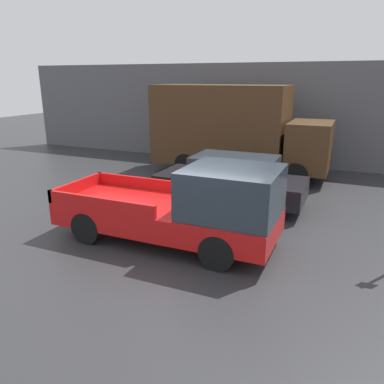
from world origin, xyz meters
TOP-DOWN VIEW (x-y plane):
  - ground_plane at (0.00, 0.00)m, footprint 60.00×60.00m
  - building_wall at (0.00, 9.73)m, footprint 28.00×0.15m
  - pickup_truck at (-0.32, 0.12)m, footprint 5.42×2.08m
  - car at (-0.26, 3.35)m, footprint 4.60×1.90m
  - delivery_truck at (-1.52, 7.29)m, footprint 7.07×2.52m
  - newspaper_box at (1.55, 9.40)m, footprint 0.45×0.40m

SIDE VIEW (x-z plane):
  - ground_plane at x=0.00m, z-range 0.00..0.00m
  - newspaper_box at x=1.55m, z-range 0.00..0.97m
  - car at x=-0.26m, z-range 0.02..1.59m
  - pickup_truck at x=-0.32m, z-range -0.06..1.94m
  - delivery_truck at x=-1.52m, z-range 0.10..3.70m
  - building_wall at x=0.00m, z-range 0.00..4.53m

